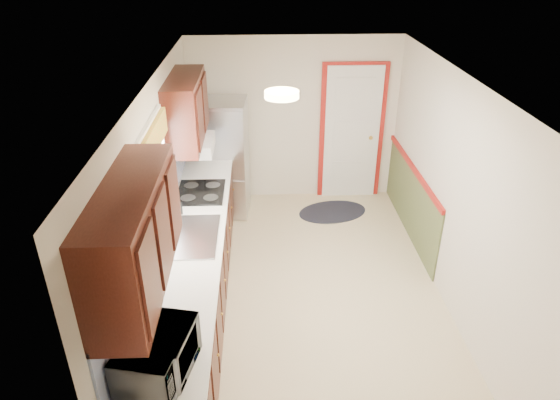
{
  "coord_description": "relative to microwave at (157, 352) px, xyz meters",
  "views": [
    {
      "loc": [
        -0.49,
        -4.41,
        3.56
      ],
      "look_at": [
        -0.3,
        0.14,
        1.15
      ],
      "focal_mm": 32.0,
      "sensor_mm": 36.0,
      "label": 1
    }
  ],
  "objects": [
    {
      "name": "room_shell",
      "position": [
        1.2,
        1.95,
        0.06
      ],
      "size": [
        3.2,
        5.2,
        2.52
      ],
      "color": "beige",
      "rests_on": "ground"
    },
    {
      "name": "kitchen_run",
      "position": [
        -0.04,
        1.66,
        -0.33
      ],
      "size": [
        0.63,
        4.0,
        2.2
      ],
      "color": "#39130D",
      "rests_on": "ground"
    },
    {
      "name": "back_wall_trim",
      "position": [
        2.19,
        4.16,
        -0.25
      ],
      "size": [
        1.12,
        2.3,
        2.08
      ],
      "color": "maroon",
      "rests_on": "ground"
    },
    {
      "name": "ceiling_fixture",
      "position": [
        0.9,
        1.75,
        1.22
      ],
      "size": [
        0.3,
        0.3,
        0.06
      ],
      "primitive_type": "cylinder",
      "color": "#FFD88C",
      "rests_on": "room_shell"
    },
    {
      "name": "microwave",
      "position": [
        0.0,
        0.0,
        0.0
      ],
      "size": [
        0.45,
        0.65,
        0.4
      ],
      "primitive_type": "imported",
      "rotation": [
        0.0,
        0.0,
        1.35
      ],
      "color": "white",
      "rests_on": "kitchen_run"
    },
    {
      "name": "refrigerator",
      "position": [
        0.18,
        4.0,
        -0.32
      ],
      "size": [
        0.73,
        0.72,
        1.64
      ],
      "rotation": [
        0.0,
        0.0,
        -0.08
      ],
      "color": "#B7B7BC",
      "rests_on": "ground"
    },
    {
      "name": "rug",
      "position": [
        1.74,
        3.85,
        -1.13
      ],
      "size": [
        1.13,
        0.88,
        0.01
      ],
      "primitive_type": "ellipsoid",
      "rotation": [
        0.0,
        0.0,
        0.25
      ],
      "color": "black",
      "rests_on": "ground"
    },
    {
      "name": "cooktop",
      "position": [
        0.01,
        2.7,
        -0.19
      ],
      "size": [
        0.54,
        0.64,
        0.02
      ],
      "primitive_type": "cube",
      "color": "black",
      "rests_on": "kitchen_run"
    }
  ]
}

